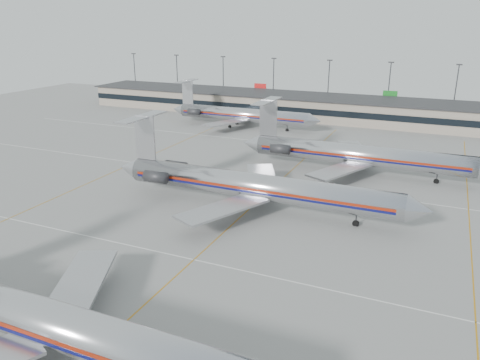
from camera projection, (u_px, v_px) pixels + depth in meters
The scene contains 8 objects.
ground at pixel (145, 304), 46.35m from camera, with size 260.00×260.00×0.00m, color gray.
apron_markings at pixel (194, 260), 55.01m from camera, with size 160.00×0.15×0.02m, color silver.
terminal at pixel (347, 109), 130.18m from camera, with size 162.00×17.00×6.25m.
light_mast_row at pixel (358, 83), 140.57m from camera, with size 163.60×0.40×15.28m.
jet_foreground at pixel (30, 316), 38.66m from camera, with size 46.84×27.58×12.26m.
jet_second_row at pixel (251, 185), 68.74m from camera, with size 48.56×28.60×12.71m.
jet_third_row at pixel (355, 154), 84.93m from camera, with size 45.63×28.07×12.48m.
jet_back_row at pixel (240, 114), 122.19m from camera, with size 41.90×25.78×11.46m.
Camera 1 is at (24.65, -32.67, 26.75)m, focal length 35.00 mm.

